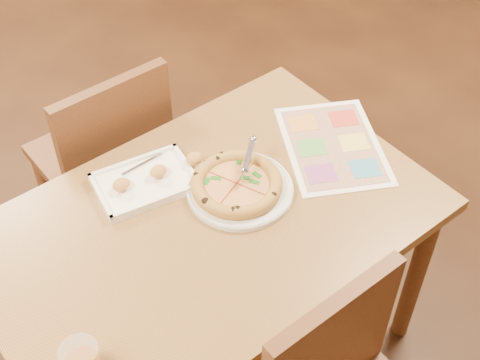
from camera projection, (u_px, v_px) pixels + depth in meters
room at (198, 33)px, 1.47m from camera, size 7.00×7.00×7.00m
dining_table at (209, 238)px, 1.99m from camera, size 1.30×0.85×0.72m
chair_far at (108, 147)px, 2.36m from camera, size 0.42×0.42×0.47m
plate at (240, 190)px, 2.00m from camera, size 0.40×0.40×0.02m
pizza at (237, 184)px, 1.98m from camera, size 0.28×0.28×0.04m
pizza_cutter at (248, 160)px, 1.98m from camera, size 0.12×0.09×0.08m
appetizer_tray at (148, 181)px, 2.01m from camera, size 0.35×0.25×0.06m
menu at (333, 145)px, 2.14m from camera, size 0.46×0.51×0.00m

